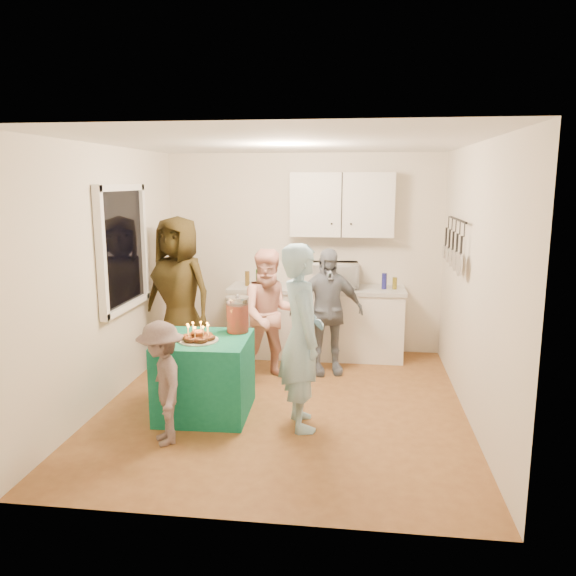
# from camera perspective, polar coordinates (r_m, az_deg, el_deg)

# --- Properties ---
(floor) EXTENTS (4.00, 4.00, 0.00)m
(floor) POSITION_cam_1_polar(r_m,az_deg,el_deg) (5.84, -0.44, -11.80)
(floor) COLOR brown
(floor) RESTS_ON ground
(ceiling) EXTENTS (4.00, 4.00, 0.00)m
(ceiling) POSITION_cam_1_polar(r_m,az_deg,el_deg) (5.40, -0.48, 14.57)
(ceiling) COLOR white
(ceiling) RESTS_ON floor
(back_wall) EXTENTS (3.60, 3.60, 0.00)m
(back_wall) POSITION_cam_1_polar(r_m,az_deg,el_deg) (7.44, 1.60, 3.52)
(back_wall) COLOR silver
(back_wall) RESTS_ON floor
(left_wall) EXTENTS (4.00, 4.00, 0.00)m
(left_wall) POSITION_cam_1_polar(r_m,az_deg,el_deg) (5.98, -17.82, 1.19)
(left_wall) COLOR silver
(left_wall) RESTS_ON floor
(right_wall) EXTENTS (4.00, 4.00, 0.00)m
(right_wall) POSITION_cam_1_polar(r_m,az_deg,el_deg) (5.53, 18.36, 0.40)
(right_wall) COLOR silver
(right_wall) RESTS_ON floor
(window_night) EXTENTS (0.04, 1.00, 1.20)m
(window_night) POSITION_cam_1_polar(r_m,az_deg,el_deg) (6.21, -16.54, 3.93)
(window_night) COLOR black
(window_night) RESTS_ON left_wall
(counter) EXTENTS (2.20, 0.58, 0.86)m
(counter) POSITION_cam_1_polar(r_m,az_deg,el_deg) (7.29, 2.90, -3.60)
(counter) COLOR white
(counter) RESTS_ON floor
(countertop) EXTENTS (2.24, 0.62, 0.05)m
(countertop) POSITION_cam_1_polar(r_m,az_deg,el_deg) (7.19, 2.93, -0.09)
(countertop) COLOR beige
(countertop) RESTS_ON counter
(upper_cabinet) EXTENTS (1.30, 0.30, 0.80)m
(upper_cabinet) POSITION_cam_1_polar(r_m,az_deg,el_deg) (7.20, 5.51, 8.43)
(upper_cabinet) COLOR white
(upper_cabinet) RESTS_ON back_wall
(pot_rack) EXTENTS (0.12, 1.00, 0.60)m
(pot_rack) POSITION_cam_1_polar(r_m,az_deg,el_deg) (6.16, 16.56, 4.35)
(pot_rack) COLOR black
(pot_rack) RESTS_ON right_wall
(microwave) EXTENTS (0.60, 0.43, 0.32)m
(microwave) POSITION_cam_1_polar(r_m,az_deg,el_deg) (7.15, 4.83, 1.31)
(microwave) COLOR white
(microwave) RESTS_ON countertop
(party_table) EXTENTS (0.88, 0.88, 0.76)m
(party_table) POSITION_cam_1_polar(r_m,az_deg,el_deg) (5.59, -8.42, -8.83)
(party_table) COLOR #106E50
(party_table) RESTS_ON floor
(donut_cake) EXTENTS (0.38, 0.38, 0.18)m
(donut_cake) POSITION_cam_1_polar(r_m,az_deg,el_deg) (5.36, -9.12, -4.42)
(donut_cake) COLOR #381C0C
(donut_cake) RESTS_ON party_table
(punch_jar) EXTENTS (0.22, 0.22, 0.34)m
(punch_jar) POSITION_cam_1_polar(r_m,az_deg,el_deg) (5.61, -5.15, -2.80)
(punch_jar) COLOR red
(punch_jar) RESTS_ON party_table
(man_birthday) EXTENTS (0.58, 0.72, 1.71)m
(man_birthday) POSITION_cam_1_polar(r_m,az_deg,el_deg) (5.11, 1.40, -4.99)
(man_birthday) COLOR #9FCFE8
(man_birthday) RESTS_ON floor
(woman_back_left) EXTENTS (1.04, 0.84, 1.84)m
(woman_back_left) POSITION_cam_1_polar(r_m,az_deg,el_deg) (6.82, -11.03, -0.57)
(woman_back_left) COLOR #514117
(woman_back_left) RESTS_ON floor
(woman_back_center) EXTENTS (0.87, 0.77, 1.51)m
(woman_back_center) POSITION_cam_1_polar(r_m,az_deg,el_deg) (6.35, -1.75, -2.78)
(woman_back_center) COLOR #E48077
(woman_back_center) RESTS_ON floor
(woman_back_right) EXTENTS (0.94, 0.58, 1.49)m
(woman_back_right) POSITION_cam_1_polar(r_m,az_deg,el_deg) (6.57, 3.92, -2.39)
(woman_back_right) COLOR black
(woman_back_right) RESTS_ON floor
(child_near_left) EXTENTS (0.70, 0.81, 1.08)m
(child_near_left) POSITION_cam_1_polar(r_m,az_deg,el_deg) (5.00, -12.69, -9.40)
(child_near_left) COLOR #5D4C4A
(child_near_left) RESTS_ON floor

